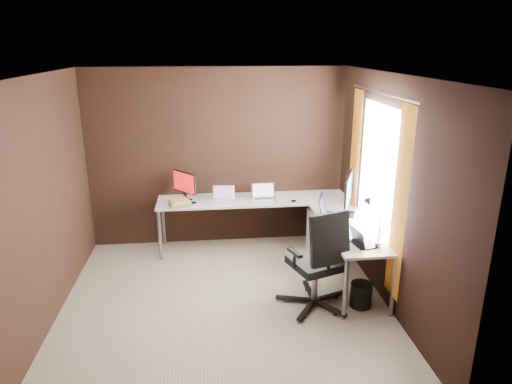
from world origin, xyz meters
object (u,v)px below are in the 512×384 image
(laptop_silver, at_px, (264,196))
(laptop_black_small, at_px, (361,241))
(laptop_white, at_px, (224,198))
(office_chair, at_px, (317,279))
(book_stack, at_px, (179,203))
(desk_lamp, at_px, (373,216))
(laptop_black_big, at_px, (328,214))
(monitor_right, at_px, (348,193))
(wastebasket, at_px, (361,295))
(drawer_pedestal, at_px, (325,234))
(monitor_left, at_px, (184,184))

(laptop_silver, relative_size, laptop_black_small, 1.10)
(laptop_white, bearing_deg, laptop_black_small, -42.99)
(office_chair, bearing_deg, laptop_silver, 84.24)
(laptop_white, bearing_deg, book_stack, -162.18)
(desk_lamp, distance_m, office_chair, 0.91)
(laptop_black_big, bearing_deg, desk_lamp, -143.37)
(monitor_right, height_order, wastebasket, monitor_right)
(drawer_pedestal, height_order, monitor_left, monitor_left)
(laptop_black_small, bearing_deg, monitor_left, 37.72)
(drawer_pedestal, height_order, laptop_black_small, laptop_black_small)
(laptop_white, relative_size, desk_lamp, 0.60)
(monitor_right, relative_size, laptop_black_small, 1.92)
(drawer_pedestal, bearing_deg, monitor_left, 167.55)
(monitor_right, relative_size, laptop_silver, 1.74)
(laptop_black_small, distance_m, office_chair, 0.63)
(monitor_left, bearing_deg, laptop_black_small, 6.54)
(office_chair, bearing_deg, book_stack, 116.99)
(monitor_right, relative_size, office_chair, 0.51)
(monitor_left, bearing_deg, office_chair, -0.81)
(monitor_left, xyz_separation_m, wastebasket, (1.97, -1.75, -0.82))
(laptop_black_big, bearing_deg, office_chair, 178.25)
(book_stack, bearing_deg, office_chair, -43.27)
(drawer_pedestal, xyz_separation_m, laptop_white, (-1.37, 0.30, 0.47))
(laptop_black_small, bearing_deg, laptop_black_big, -0.43)
(laptop_white, xyz_separation_m, laptop_black_big, (1.26, -0.79, 0.01))
(laptop_silver, height_order, laptop_black_small, laptop_silver)
(laptop_black_big, relative_size, book_stack, 1.57)
(drawer_pedestal, relative_size, laptop_black_big, 1.21)
(monitor_right, xyz_separation_m, book_stack, (-2.12, 0.57, -0.25))
(monitor_left, relative_size, laptop_white, 1.25)
(monitor_left, relative_size, desk_lamp, 0.75)
(monitor_left, distance_m, laptop_black_big, 2.01)
(drawer_pedestal, xyz_separation_m, desk_lamp, (0.14, -1.31, 0.76))
(office_chair, bearing_deg, drawer_pedestal, 52.03)
(laptop_black_big, xyz_separation_m, laptop_black_small, (0.15, -0.81, -0.02))
(monitor_right, relative_size, laptop_white, 1.87)
(book_stack, bearing_deg, wastebasket, -36.47)
(monitor_right, xyz_separation_m, office_chair, (-0.58, -0.89, -0.68))
(laptop_white, xyz_separation_m, laptop_black_small, (1.40, -1.60, -0.00))
(monitor_left, xyz_separation_m, laptop_white, (0.53, -0.12, -0.18))
(laptop_black_small, xyz_separation_m, desk_lamp, (0.10, -0.01, 0.29))
(monitor_left, distance_m, book_stack, 0.31)
(laptop_black_small, relative_size, wastebasket, 1.12)
(monitor_right, xyz_separation_m, wastebasket, (-0.09, -0.94, -0.88))
(laptop_white, height_order, office_chair, office_chair)
(monitor_right, bearing_deg, desk_lamp, -158.01)
(monitor_right, bearing_deg, office_chair, 170.09)
(laptop_white, relative_size, wastebasket, 1.15)
(laptop_silver, xyz_separation_m, desk_lamp, (0.95, -1.61, 0.28))
(laptop_silver, distance_m, wastebasket, 1.97)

